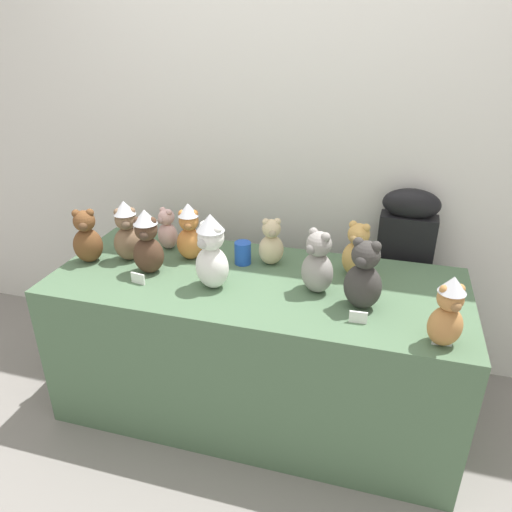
% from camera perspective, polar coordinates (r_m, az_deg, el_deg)
% --- Properties ---
extents(ground_plane, '(10.00, 10.00, 0.00)m').
position_cam_1_polar(ground_plane, '(2.47, -1.69, -20.81)').
color(ground_plane, gray).
extents(wall_back, '(7.00, 0.08, 2.60)m').
position_cam_1_polar(wall_back, '(2.59, 3.93, 14.80)').
color(wall_back, silver).
rests_on(wall_back, ground_plane).
extents(display_table, '(1.88, 0.76, 0.74)m').
position_cam_1_polar(display_table, '(2.40, 0.00, -10.55)').
color(display_table, '#4C6B4C').
rests_on(display_table, ground_plane).
extents(instrument_case, '(0.28, 0.13, 1.07)m').
position_cam_1_polar(instrument_case, '(2.69, 16.54, -3.20)').
color(instrument_case, black).
rests_on(instrument_case, ground_plane).
extents(teddy_bear_snow, '(0.19, 0.18, 0.34)m').
position_cam_1_polar(teddy_bear_snow, '(2.08, -5.27, 0.43)').
color(teddy_bear_snow, white).
rests_on(teddy_bear_snow, display_table).
extents(teddy_bear_sand, '(0.15, 0.14, 0.24)m').
position_cam_1_polar(teddy_bear_sand, '(2.30, 1.81, 1.53)').
color(teddy_bear_sand, '#CCB78E').
rests_on(teddy_bear_sand, display_table).
extents(teddy_bear_chestnut, '(0.18, 0.16, 0.27)m').
position_cam_1_polar(teddy_bear_chestnut, '(2.46, -19.29, 2.05)').
color(teddy_bear_chestnut, brown).
rests_on(teddy_bear_chestnut, display_table).
extents(teddy_bear_caramel, '(0.16, 0.15, 0.28)m').
position_cam_1_polar(teddy_bear_caramel, '(1.84, 21.64, -6.17)').
color(teddy_bear_caramel, '#B27A42').
rests_on(teddy_bear_caramel, display_table).
extents(teddy_bear_honey, '(0.17, 0.15, 0.26)m').
position_cam_1_polar(teddy_bear_honey, '(2.24, 11.80, 0.55)').
color(teddy_bear_honey, tan).
rests_on(teddy_bear_honey, display_table).
extents(teddy_bear_blush, '(0.14, 0.13, 0.22)m').
position_cam_1_polar(teddy_bear_blush, '(2.51, -10.39, 3.04)').
color(teddy_bear_blush, beige).
rests_on(teddy_bear_blush, display_table).
extents(teddy_bear_mocha, '(0.18, 0.17, 0.30)m').
position_cam_1_polar(teddy_bear_mocha, '(2.41, -14.94, 2.80)').
color(teddy_bear_mocha, '#7F6047').
rests_on(teddy_bear_mocha, display_table).
extents(teddy_bear_charcoal, '(0.18, 0.17, 0.30)m').
position_cam_1_polar(teddy_bear_charcoal, '(1.98, 12.54, -2.37)').
color(teddy_bear_charcoal, '#383533').
rests_on(teddy_bear_charcoal, display_table).
extents(teddy_bear_cocoa, '(0.16, 0.15, 0.31)m').
position_cam_1_polar(teddy_bear_cocoa, '(2.26, -12.67, 1.57)').
color(teddy_bear_cocoa, '#4C3323').
rests_on(teddy_bear_cocoa, display_table).
extents(teddy_bear_ash, '(0.19, 0.18, 0.29)m').
position_cam_1_polar(teddy_bear_ash, '(2.07, 7.25, -0.88)').
color(teddy_bear_ash, gray).
rests_on(teddy_bear_ash, display_table).
extents(teddy_bear_ginger, '(0.16, 0.14, 0.29)m').
position_cam_1_polar(teddy_bear_ginger, '(2.36, -7.84, 2.79)').
color(teddy_bear_ginger, '#D17F3D').
rests_on(teddy_bear_ginger, display_table).
extents(party_cup_blue, '(0.08, 0.08, 0.11)m').
position_cam_1_polar(party_cup_blue, '(2.33, -1.57, 0.37)').
color(party_cup_blue, blue).
rests_on(party_cup_blue, display_table).
extents(name_card_front_left, '(0.07, 0.01, 0.05)m').
position_cam_1_polar(name_card_front_left, '(1.93, 11.93, -7.07)').
color(name_card_front_left, white).
rests_on(name_card_front_left, display_table).
extents(name_card_front_middle, '(0.07, 0.01, 0.05)m').
position_cam_1_polar(name_card_front_middle, '(1.90, 21.10, -9.13)').
color(name_card_front_middle, white).
rests_on(name_card_front_middle, display_table).
extents(name_card_front_right, '(0.07, 0.02, 0.05)m').
position_cam_1_polar(name_card_front_right, '(2.22, -13.72, -2.59)').
color(name_card_front_right, white).
rests_on(name_card_front_right, display_table).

